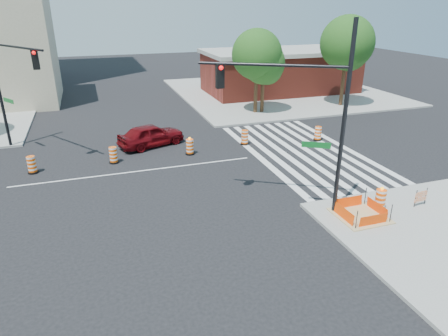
# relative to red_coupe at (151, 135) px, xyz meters

# --- Properties ---
(ground) EXTENTS (120.00, 120.00, 0.00)m
(ground) POSITION_rel_red_coupe_xyz_m (-1.56, -4.33, -0.78)
(ground) COLOR black
(ground) RESTS_ON ground
(sidewalk_ne) EXTENTS (22.00, 22.00, 0.15)m
(sidewalk_ne) POSITION_rel_red_coupe_xyz_m (16.44, 13.67, -0.71)
(sidewalk_ne) COLOR gray
(sidewalk_ne) RESTS_ON ground
(crosswalk_east) EXTENTS (6.75, 13.50, 0.01)m
(crosswalk_east) POSITION_rel_red_coupe_xyz_m (9.39, -4.33, -0.78)
(crosswalk_east) COLOR silver
(crosswalk_east) RESTS_ON ground
(lane_centerline) EXTENTS (14.00, 0.12, 0.01)m
(lane_centerline) POSITION_rel_red_coupe_xyz_m (-1.56, -4.33, -0.78)
(lane_centerline) COLOR silver
(lane_centerline) RESTS_ON ground
(excavation_pit) EXTENTS (2.20, 2.20, 0.90)m
(excavation_pit) POSITION_rel_red_coupe_xyz_m (7.44, -13.33, -0.56)
(excavation_pit) COLOR tan
(excavation_pit) RESTS_ON ground
(brick_storefront) EXTENTS (16.50, 8.50, 4.60)m
(brick_storefront) POSITION_rel_red_coupe_xyz_m (16.44, 13.67, 1.53)
(brick_storefront) COLOR maroon
(brick_storefront) RESTS_ON ground
(red_coupe) EXTENTS (4.96, 3.30, 1.57)m
(red_coupe) POSITION_rel_red_coupe_xyz_m (0.00, 0.00, 0.00)
(red_coupe) COLOR #5D080C
(red_coupe) RESTS_ON ground
(signal_pole_se) EXTENTS (5.68, 3.41, 8.58)m
(signal_pole_se) POSITION_rel_red_coupe_xyz_m (5.02, -11.59, 4.47)
(signal_pole_se) COLOR black
(signal_pole_se) RESTS_ON ground
(signal_pole_nw) EXTENTS (3.68, 5.62, 8.70)m
(signal_pole_nw) POSITION_rel_red_coupe_xyz_m (-8.31, 1.32, 4.53)
(signal_pole_nw) COLOR black
(signal_pole_nw) RESTS_ON ground
(pit_drum) EXTENTS (0.61, 0.61, 1.19)m
(pit_drum) POSITION_rel_red_coupe_xyz_m (8.68, -13.08, -0.14)
(pit_drum) COLOR black
(pit_drum) RESTS_ON ground
(barricade) EXTENTS (0.75, 0.11, 0.89)m
(barricade) POSITION_rel_red_coupe_xyz_m (10.81, -13.36, -0.15)
(barricade) COLOR #FF5405
(barricade) RESTS_ON ground
(tree_north_c) EXTENTS (4.32, 4.32, 7.35)m
(tree_north_c) POSITION_rel_red_coupe_xyz_m (10.30, 5.86, 4.15)
(tree_north_c) COLOR #382314
(tree_north_c) RESTS_ON ground
(tree_north_d) EXTENTS (3.73, 3.73, 6.33)m
(tree_north_d) POSITION_rel_red_coupe_xyz_m (10.94, 5.84, 3.47)
(tree_north_d) COLOR #382314
(tree_north_d) RESTS_ON ground
(tree_north_e) EXTENTS (4.92, 4.92, 8.36)m
(tree_north_e) POSITION_rel_red_coupe_xyz_m (19.18, 5.78, 4.83)
(tree_north_e) COLOR #382314
(tree_north_e) RESTS_ON ground
(median_drum_1) EXTENTS (0.60, 0.60, 1.02)m
(median_drum_1) POSITION_rel_red_coupe_xyz_m (-7.39, -2.60, -0.31)
(median_drum_1) COLOR black
(median_drum_1) RESTS_ON ground
(median_drum_2) EXTENTS (0.60, 0.60, 1.02)m
(median_drum_2) POSITION_rel_red_coupe_xyz_m (-2.75, -2.48, -0.31)
(median_drum_2) COLOR black
(median_drum_2) RESTS_ON ground
(median_drum_3) EXTENTS (0.60, 0.60, 1.18)m
(median_drum_3) POSITION_rel_red_coupe_xyz_m (2.12, -2.49, -0.30)
(median_drum_3) COLOR black
(median_drum_3) RESTS_ON ground
(median_drum_4) EXTENTS (0.60, 0.60, 1.02)m
(median_drum_4) POSITION_rel_red_coupe_xyz_m (6.26, -1.79, -0.31)
(median_drum_4) COLOR black
(median_drum_4) RESTS_ON ground
(median_drum_5) EXTENTS (0.60, 0.60, 1.02)m
(median_drum_5) POSITION_rel_red_coupe_xyz_m (11.61, -2.63, -0.31)
(median_drum_5) COLOR black
(median_drum_5) RESTS_ON ground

